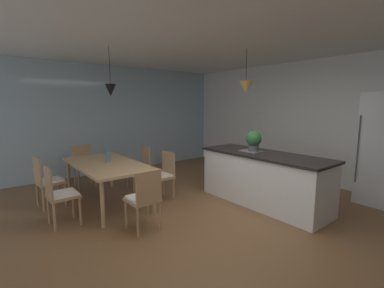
{
  "coord_description": "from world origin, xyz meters",
  "views": [
    {
      "loc": [
        2.63,
        -2.57,
        1.74
      ],
      "look_at": [
        -1.27,
        0.53,
        1.0
      ],
      "focal_mm": 25.16,
      "sensor_mm": 36.0,
      "label": 1
    }
  ],
  "objects_px": {
    "chair_far_right": "(163,174)",
    "kitchen_island": "(263,178)",
    "dining_table": "(107,166)",
    "chair_near_right": "(59,194)",
    "potted_plant_on_island": "(254,140)",
    "chair_far_left": "(140,166)",
    "chair_window_end": "(84,164)",
    "chair_kitchen_end": "(144,198)",
    "vase_on_dining_table": "(108,157)",
    "chair_near_left": "(47,180)"
  },
  "relations": [
    {
      "from": "chair_kitchen_end",
      "to": "chair_near_left",
      "type": "bearing_deg",
      "value": -153.92
    },
    {
      "from": "chair_window_end",
      "to": "chair_far_left",
      "type": "distance_m",
      "value": 1.25
    },
    {
      "from": "chair_kitchen_end",
      "to": "vase_on_dining_table",
      "type": "relative_size",
      "value": 4.93
    },
    {
      "from": "dining_table",
      "to": "vase_on_dining_table",
      "type": "relative_size",
      "value": 11.02
    },
    {
      "from": "chair_near_right",
      "to": "potted_plant_on_island",
      "type": "height_order",
      "value": "potted_plant_on_island"
    },
    {
      "from": "dining_table",
      "to": "chair_near_right",
      "type": "height_order",
      "value": "chair_near_right"
    },
    {
      "from": "chair_near_right",
      "to": "kitchen_island",
      "type": "relative_size",
      "value": 0.38
    },
    {
      "from": "chair_near_left",
      "to": "vase_on_dining_table",
      "type": "distance_m",
      "value": 1.06
    },
    {
      "from": "chair_far_left",
      "to": "kitchen_island",
      "type": "bearing_deg",
      "value": 30.33
    },
    {
      "from": "chair_window_end",
      "to": "vase_on_dining_table",
      "type": "relative_size",
      "value": 4.93
    },
    {
      "from": "chair_near_right",
      "to": "chair_far_left",
      "type": "bearing_deg",
      "value": 116.69
    },
    {
      "from": "chair_window_end",
      "to": "kitchen_island",
      "type": "distance_m",
      "value": 3.72
    },
    {
      "from": "chair_far_left",
      "to": "potted_plant_on_island",
      "type": "xyz_separation_m",
      "value": [
        1.92,
        1.26,
        0.63
      ]
    },
    {
      "from": "chair_window_end",
      "to": "chair_far_left",
      "type": "xyz_separation_m",
      "value": [
        0.91,
        0.87,
        0.0
      ]
    },
    {
      "from": "chair_far_right",
      "to": "kitchen_island",
      "type": "xyz_separation_m",
      "value": [
        1.28,
        1.26,
        -0.01
      ]
    },
    {
      "from": "chair_near_left",
      "to": "chair_far_left",
      "type": "bearing_deg",
      "value": 90.04
    },
    {
      "from": "chair_window_end",
      "to": "chair_far_left",
      "type": "relative_size",
      "value": 1.0
    },
    {
      "from": "chair_far_right",
      "to": "dining_table",
      "type": "bearing_deg",
      "value": -116.69
    },
    {
      "from": "chair_window_end",
      "to": "chair_far_left",
      "type": "bearing_deg",
      "value": 43.65
    },
    {
      "from": "chair_far_right",
      "to": "vase_on_dining_table",
      "type": "bearing_deg",
      "value": -122.34
    },
    {
      "from": "dining_table",
      "to": "chair_kitchen_end",
      "type": "distance_m",
      "value": 1.36
    },
    {
      "from": "chair_far_left",
      "to": "chair_near_right",
      "type": "bearing_deg",
      "value": -63.31
    },
    {
      "from": "chair_kitchen_end",
      "to": "chair_far_left",
      "type": "height_order",
      "value": "same"
    },
    {
      "from": "chair_far_right",
      "to": "vase_on_dining_table",
      "type": "height_order",
      "value": "vase_on_dining_table"
    },
    {
      "from": "kitchen_island",
      "to": "potted_plant_on_island",
      "type": "relative_size",
      "value": 6.23
    },
    {
      "from": "chair_near_right",
      "to": "kitchen_island",
      "type": "height_order",
      "value": "kitchen_island"
    },
    {
      "from": "chair_kitchen_end",
      "to": "kitchen_island",
      "type": "bearing_deg",
      "value": 80.06
    },
    {
      "from": "chair_kitchen_end",
      "to": "vase_on_dining_table",
      "type": "distance_m",
      "value": 1.46
    },
    {
      "from": "chair_window_end",
      "to": "vase_on_dining_table",
      "type": "distance_m",
      "value": 1.32
    },
    {
      "from": "chair_near_right",
      "to": "chair_kitchen_end",
      "type": "bearing_deg",
      "value": 43.87
    },
    {
      "from": "kitchen_island",
      "to": "potted_plant_on_island",
      "type": "xyz_separation_m",
      "value": [
        -0.23,
        -0.0,
        0.64
      ]
    },
    {
      "from": "chair_kitchen_end",
      "to": "chair_near_left",
      "type": "height_order",
      "value": "same"
    },
    {
      "from": "chair_near_left",
      "to": "potted_plant_on_island",
      "type": "bearing_deg",
      "value": 57.38
    },
    {
      "from": "chair_window_end",
      "to": "potted_plant_on_island",
      "type": "relative_size",
      "value": 2.35
    },
    {
      "from": "chair_window_end",
      "to": "chair_near_left",
      "type": "bearing_deg",
      "value": -43.7
    },
    {
      "from": "kitchen_island",
      "to": "chair_kitchen_end",
      "type": "bearing_deg",
      "value": -99.94
    },
    {
      "from": "potted_plant_on_island",
      "to": "chair_kitchen_end",
      "type": "bearing_deg",
      "value": -93.77
    },
    {
      "from": "chair_near_right",
      "to": "potted_plant_on_island",
      "type": "bearing_deg",
      "value": 70.77
    },
    {
      "from": "dining_table",
      "to": "chair_far_left",
      "type": "distance_m",
      "value": 0.99
    },
    {
      "from": "chair_kitchen_end",
      "to": "potted_plant_on_island",
      "type": "distance_m",
      "value": 2.22
    },
    {
      "from": "kitchen_island",
      "to": "vase_on_dining_table",
      "type": "height_order",
      "value": "kitchen_island"
    },
    {
      "from": "chair_window_end",
      "to": "kitchen_island",
      "type": "height_order",
      "value": "kitchen_island"
    },
    {
      "from": "chair_kitchen_end",
      "to": "vase_on_dining_table",
      "type": "height_order",
      "value": "vase_on_dining_table"
    },
    {
      "from": "chair_kitchen_end",
      "to": "potted_plant_on_island",
      "type": "bearing_deg",
      "value": 86.23
    },
    {
      "from": "dining_table",
      "to": "chair_near_left",
      "type": "distance_m",
      "value": 0.99
    },
    {
      "from": "dining_table",
      "to": "vase_on_dining_table",
      "type": "distance_m",
      "value": 0.18
    },
    {
      "from": "chair_window_end",
      "to": "vase_on_dining_table",
      "type": "height_order",
      "value": "vase_on_dining_table"
    },
    {
      "from": "chair_near_right",
      "to": "chair_far_right",
      "type": "bearing_deg",
      "value": 90.07
    },
    {
      "from": "chair_window_end",
      "to": "chair_near_right",
      "type": "bearing_deg",
      "value": -26.02
    },
    {
      "from": "chair_near_right",
      "to": "potted_plant_on_island",
      "type": "xyz_separation_m",
      "value": [
        1.04,
        2.99,
        0.63
      ]
    }
  ]
}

